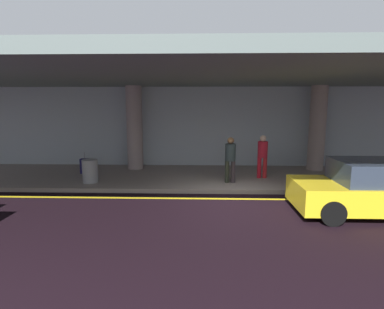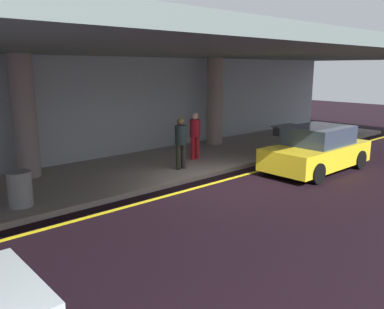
{
  "view_description": "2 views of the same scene",
  "coord_description": "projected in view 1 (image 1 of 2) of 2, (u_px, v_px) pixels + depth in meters",
  "views": [
    {
      "loc": [
        -1.03,
        -9.02,
        3.0
      ],
      "look_at": [
        -1.38,
        2.04,
        1.18
      ],
      "focal_mm": 28.59,
      "sensor_mm": 36.0,
      "label": 1
    },
    {
      "loc": [
        -8.1,
        -7.57,
        3.4
      ],
      "look_at": [
        -0.14,
        1.28,
        0.77
      ],
      "focal_mm": 36.92,
      "sensor_mm": 36.0,
      "label": 2
    }
  ],
  "objects": [
    {
      "name": "car_yellow_taxi",
      "position": [
        371.0,
        189.0,
        8.35
      ],
      "size": [
        4.1,
        1.92,
        1.5
      ],
      "rotation": [
        0.0,
        0.0,
        3.18
      ],
      "color": "yellow",
      "rests_on": "ground"
    },
    {
      "name": "trash_bin_steel",
      "position": [
        90.0,
        171.0,
        11.25
      ],
      "size": [
        0.56,
        0.56,
        0.85
      ],
      "primitive_type": "cylinder",
      "color": "gray",
      "rests_on": "sidewalk"
    },
    {
      "name": "person_waiting_for_ride",
      "position": [
        230.0,
        157.0,
        11.14
      ],
      "size": [
        0.38,
        0.38,
        1.68
      ],
      "rotation": [
        0.0,
        0.0,
        1.55
      ],
      "color": "#282C1F",
      "rests_on": "sidewalk"
    },
    {
      "name": "support_column_left_mid",
      "position": [
        135.0,
        128.0,
        13.51
      ],
      "size": [
        0.7,
        0.7,
        3.65
      ],
      "primitive_type": "cylinder",
      "color": "gray",
      "rests_on": "sidewalk"
    },
    {
      "name": "lane_stripe_yellow",
      "position": [
        233.0,
        199.0,
        9.81
      ],
      "size": [
        26.0,
        0.14,
        0.01
      ],
      "primitive_type": "cube",
      "color": "yellow",
      "rests_on": "ground"
    },
    {
      "name": "ground_plane",
      "position": [
        235.0,
        204.0,
        9.36
      ],
      "size": [
        60.0,
        60.0,
        0.0
      ],
      "primitive_type": "plane",
      "color": "black"
    },
    {
      "name": "suitcase_upright_primary",
      "position": [
        85.0,
        166.0,
        12.74
      ],
      "size": [
        0.36,
        0.22,
        0.9
      ],
      "rotation": [
        0.0,
        0.0,
        0.1
      ],
      "color": "#1A1649",
      "rests_on": "sidewalk"
    },
    {
      "name": "support_column_center",
      "position": [
        317.0,
        128.0,
        13.27
      ],
      "size": [
        0.7,
        0.7,
        3.65
      ],
      "primitive_type": "cylinder",
      "color": "gray",
      "rests_on": "sidewalk"
    },
    {
      "name": "terminal_back_wall",
      "position": [
        224.0,
        128.0,
        14.32
      ],
      "size": [
        26.0,
        0.3,
        3.8
      ],
      "primitive_type": "cube",
      "color": "#AAB4BC",
      "rests_on": "ground"
    },
    {
      "name": "ceiling_overhang",
      "position": [
        230.0,
        78.0,
        11.28
      ],
      "size": [
        28.0,
        13.2,
        0.3
      ],
      "primitive_type": "cube",
      "color": "slate",
      "rests_on": "support_column_far_left"
    },
    {
      "name": "sidewalk",
      "position": [
        227.0,
        177.0,
        12.4
      ],
      "size": [
        26.0,
        4.2,
        0.15
      ],
      "primitive_type": "cube",
      "color": "gray",
      "rests_on": "ground"
    },
    {
      "name": "traveler_with_luggage",
      "position": [
        263.0,
        154.0,
        11.85
      ],
      "size": [
        0.38,
        0.38,
        1.68
      ],
      "rotation": [
        0.0,
        0.0,
        3.79
      ],
      "color": "#B21421",
      "rests_on": "sidewalk"
    }
  ]
}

